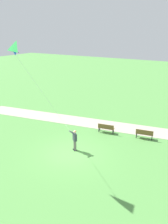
{
  "coord_description": "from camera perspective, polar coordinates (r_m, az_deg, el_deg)",
  "views": [
    {
      "loc": [
        12.47,
        8.41,
        9.06
      ],
      "look_at": [
        -0.27,
        1.0,
        3.55
      ],
      "focal_mm": 35.12,
      "sensor_mm": 36.0,
      "label": 1
    }
  ],
  "objects": [
    {
      "name": "park_bench_far_walkway",
      "position": [
        20.16,
        15.46,
        -5.38
      ],
      "size": [
        0.69,
        1.55,
        0.88
      ],
      "color": "brown",
      "rests_on": "ground"
    },
    {
      "name": "ground_plane",
      "position": [
        17.56,
        -3.33,
        -10.6
      ],
      "size": [
        120.0,
        120.0,
        0.0
      ],
      "primitive_type": "plane",
      "color": "#569947"
    },
    {
      "name": "park_bench_near_walkway",
      "position": [
        20.64,
        5.76,
        -4.07
      ],
      "size": [
        0.69,
        1.55,
        0.88
      ],
      "color": "brown",
      "rests_on": "ground"
    },
    {
      "name": "person_kite_flyer",
      "position": [
        17.42,
        -2.48,
        -6.9
      ],
      "size": [
        0.62,
        0.55,
        1.83
      ],
      "color": "#232328",
      "rests_on": "ground"
    },
    {
      "name": "flying_kite",
      "position": [
        14.55,
        -16.98,
        15.51
      ],
      "size": [
        3.14,
        2.61,
        6.73
      ],
      "color": "green"
    },
    {
      "name": "walkway_path",
      "position": [
        22.07,
        10.61,
        -4.08
      ],
      "size": [
        7.87,
        31.94,
        0.02
      ],
      "primitive_type": "cube",
      "rotation": [
        0.0,
        0.0,
        0.17
      ],
      "color": "#B7AD99",
      "rests_on": "ground"
    }
  ]
}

